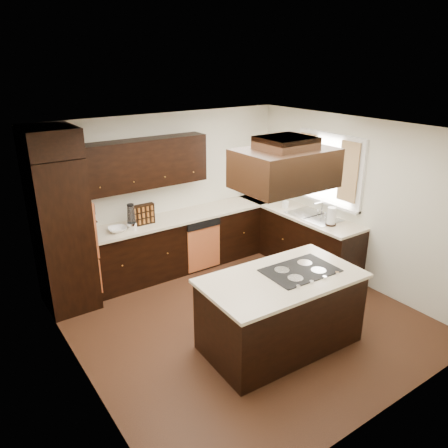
{
  "coord_description": "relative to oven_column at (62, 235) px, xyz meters",
  "views": [
    {
      "loc": [
        -3.09,
        -3.97,
        3.29
      ],
      "look_at": [
        0.1,
        0.6,
        1.15
      ],
      "focal_mm": 35.0,
      "sensor_mm": 36.0,
      "label": 1
    }
  ],
  "objects": [
    {
      "name": "upper_cabinets",
      "position": [
        1.34,
        0.23,
        0.75
      ],
      "size": [
        2.0,
        0.34,
        0.72
      ],
      "primitive_type": "cube",
      "color": "black",
      "rests_on": "wall_back"
    },
    {
      "name": "island_top",
      "position": [
        1.8,
        -2.39,
        -0.16
      ],
      "size": [
        1.92,
        1.13,
        0.04
      ],
      "primitive_type": "cube",
      "rotation": [
        0.0,
        0.0,
        -0.04
      ],
      "color": "beige",
      "rests_on": "island"
    },
    {
      "name": "island",
      "position": [
        1.8,
        -2.39,
        -0.62
      ],
      "size": [
        1.85,
        1.06,
        0.88
      ],
      "primitive_type": "cube",
      "rotation": [
        0.0,
        0.0,
        -0.04
      ],
      "color": "black",
      "rests_on": "floor"
    },
    {
      "name": "curtain_left",
      "position": [
        3.79,
        -1.57,
        0.64
      ],
      "size": [
        0.02,
        0.34,
        0.9
      ],
      "primitive_type": "cube",
      "color": "beige",
      "rests_on": "wall_right"
    },
    {
      "name": "floor",
      "position": [
        1.78,
        -1.71,
        -1.07
      ],
      "size": [
        4.2,
        4.2,
        0.02
      ],
      "primitive_type": "cube",
      "color": "#56301C",
      "rests_on": "ground"
    },
    {
      "name": "blender_base",
      "position": [
        0.99,
        -0.0,
        -0.09
      ],
      "size": [
        0.15,
        0.15,
        0.1
      ],
      "primitive_type": "cylinder",
      "color": "silver",
      "rests_on": "countertop_back"
    },
    {
      "name": "spice_rack",
      "position": [
        1.2,
        0.07,
        0.02
      ],
      "size": [
        0.38,
        0.09,
        0.31
      ],
      "primitive_type": "cube",
      "rotation": [
        0.0,
        0.0,
        -0.0
      ],
      "color": "black",
      "rests_on": "countertop_back"
    },
    {
      "name": "window_frame",
      "position": [
        3.85,
        -1.16,
        0.59
      ],
      "size": [
        0.06,
        1.32,
        1.12
      ],
      "primitive_type": "cube",
      "color": "white",
      "rests_on": "wall_right"
    },
    {
      "name": "wall_oven_face",
      "position": [
        0.35,
        0.0,
        0.06
      ],
      "size": [
        0.05,
        0.62,
        0.78
      ],
      "primitive_type": "cube",
      "color": "#D76B39",
      "rests_on": "oven_column"
    },
    {
      "name": "sink_rim",
      "position": [
        3.58,
        -1.16,
        -0.14
      ],
      "size": [
        0.52,
        0.84,
        0.01
      ],
      "primitive_type": "cube",
      "color": "silver",
      "rests_on": "countertop_right"
    },
    {
      "name": "base_cabinets_back",
      "position": [
        1.81,
        0.09,
        -0.62
      ],
      "size": [
        2.93,
        0.6,
        0.88
      ],
      "primitive_type": "cube",
      "color": "black",
      "rests_on": "floor"
    },
    {
      "name": "oven_column",
      "position": [
        0.0,
        0.0,
        0.0
      ],
      "size": [
        0.65,
        0.75,
        2.12
      ],
      "primitive_type": "cube",
      "color": "black",
      "rests_on": "floor"
    },
    {
      "name": "dishwasher_front",
      "position": [
        2.1,
        -0.2,
        -0.66
      ],
      "size": [
        0.6,
        0.05,
        0.72
      ],
      "primitive_type": "cube",
      "color": "#D76B39",
      "rests_on": "floor"
    },
    {
      "name": "wall_front",
      "position": [
        1.78,
        -3.81,
        0.19
      ],
      "size": [
        4.2,
        0.02,
        2.5
      ],
      "primitive_type": "cube",
      "color": "silver",
      "rests_on": "ground"
    },
    {
      "name": "blender_pitcher",
      "position": [
        0.99,
        -0.0,
        0.09
      ],
      "size": [
        0.13,
        0.13,
        0.26
      ],
      "primitive_type": "cone",
      "color": "silver",
      "rests_on": "blender_base"
    },
    {
      "name": "hood_duct",
      "position": [
        1.88,
        -2.25,
        1.38
      ],
      "size": [
        0.55,
        0.5,
        0.13
      ],
      "primitive_type": "cube",
      "color": "black",
      "rests_on": "ceiling"
    },
    {
      "name": "mixing_bowl",
      "position": [
        0.77,
        0.01,
        -0.11
      ],
      "size": [
        0.31,
        0.31,
        0.06
      ],
      "primitive_type": "imported",
      "rotation": [
        0.0,
        0.0,
        -0.19
      ],
      "color": "white",
      "rests_on": "countertop_back"
    },
    {
      "name": "ceiling",
      "position": [
        1.78,
        -1.71,
        1.45
      ],
      "size": [
        4.2,
        4.2,
        0.02
      ],
      "primitive_type": "cube",
      "color": "silver",
      "rests_on": "ground"
    },
    {
      "name": "cooktop",
      "position": [
        2.07,
        -2.4,
        -0.13
      ],
      "size": [
        0.88,
        0.6,
        0.01
      ],
      "primitive_type": "cube",
      "rotation": [
        0.0,
        0.0,
        -0.04
      ],
      "color": "black",
      "rests_on": "island_top"
    },
    {
      "name": "paper_towel",
      "position": [
        3.51,
        -1.57,
        -0.0
      ],
      "size": [
        0.16,
        0.16,
        0.28
      ],
      "primitive_type": "cylinder",
      "rotation": [
        0.0,
        0.0,
        0.33
      ],
      "color": "white",
      "rests_on": "countertop_right"
    },
    {
      "name": "range_hood",
      "position": [
        1.88,
        -2.25,
        1.1
      ],
      "size": [
        1.05,
        0.72,
        0.42
      ],
      "primitive_type": "cube",
      "color": "black",
      "rests_on": "ceiling"
    },
    {
      "name": "wall_left",
      "position": [
        -0.33,
        -1.71,
        0.19
      ],
      "size": [
        0.02,
        4.2,
        2.5
      ],
      "primitive_type": "cube",
      "color": "silver",
      "rests_on": "ground"
    },
    {
      "name": "base_cabinets_right",
      "position": [
        3.58,
        -0.8,
        -0.62
      ],
      "size": [
        0.6,
        2.4,
        0.88
      ],
      "primitive_type": "cube",
      "color": "black",
      "rests_on": "floor"
    },
    {
      "name": "countertop_right",
      "position": [
        3.56,
        -0.8,
        -0.16
      ],
      "size": [
        0.63,
        2.4,
        0.04
      ],
      "primitive_type": "cube",
      "color": "beige",
      "rests_on": "base_cabinets_right"
    },
    {
      "name": "soap_bottle",
      "position": [
        3.5,
        -0.58,
        -0.05
      ],
      "size": [
        0.1,
        0.1,
        0.18
      ],
      "primitive_type": "imported",
      "rotation": [
        0.0,
        0.0,
        0.27
      ],
      "color": "white",
      "rests_on": "countertop_right"
    },
    {
      "name": "wall_back",
      "position": [
        1.78,
        0.4,
        0.19
      ],
      "size": [
        4.2,
        0.02,
        2.5
      ],
      "primitive_type": "cube",
      "color": "silver",
      "rests_on": "ground"
    },
    {
      "name": "countertop_back",
      "position": [
        1.81,
        0.08,
        -0.16
      ],
      "size": [
        2.93,
        0.63,
        0.04
      ],
      "primitive_type": "cube",
      "color": "beige",
      "rests_on": "base_cabinets_back"
    },
    {
      "name": "curtain_right",
      "position": [
        3.79,
        -0.74,
        0.64
      ],
      "size": [
        0.02,
        0.34,
        0.9
      ],
      "primitive_type": "cube",
      "color": "beige",
      "rests_on": "wall_right"
    },
    {
      "name": "wall_right",
      "position": [
        3.88,
        -1.71,
        0.19
      ],
      "size": [
        0.02,
        4.2,
        2.5
      ],
      "primitive_type": "cube",
      "color": "silver",
      "rests_on": "ground"
    },
    {
      "name": "window_pane",
      "position": [
        3.87,
        -1.16,
        0.59
      ],
      "size": [
        0.0,
        1.2,
        1.0
      ],
      "primitive_type": "cube",
      "color": "white",
      "rests_on": "wall_right"
    }
  ]
}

